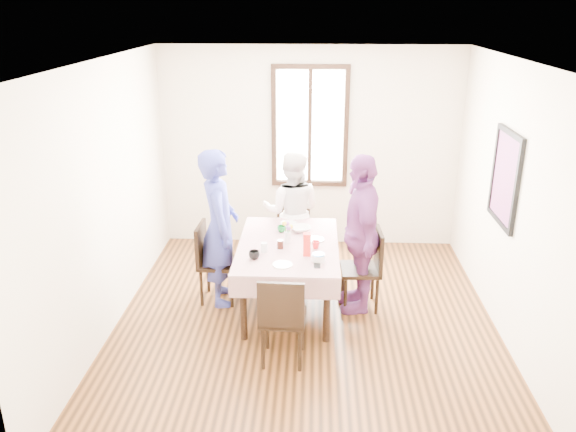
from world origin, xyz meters
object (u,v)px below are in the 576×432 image
(dining_table, at_px, (288,276))
(chair_right, at_px, (360,269))
(person_far, at_px, (292,212))
(person_left, at_px, (219,228))
(person_right, at_px, (360,234))
(chair_near, at_px, (283,317))
(chair_left, at_px, (219,263))
(chair_far, at_px, (292,234))

(dining_table, distance_m, chair_right, 0.79)
(chair_right, height_order, person_far, person_far)
(chair_right, relative_size, person_left, 0.52)
(person_right, bearing_deg, chair_right, 85.45)
(chair_right, height_order, chair_near, same)
(person_far, distance_m, person_right, 1.22)
(chair_left, height_order, person_left, person_left)
(person_left, distance_m, person_far, 1.16)
(chair_left, relative_size, chair_near, 1.00)
(person_far, relative_size, person_right, 0.87)
(chair_left, relative_size, person_left, 0.52)
(chair_right, distance_m, chair_far, 1.25)
(chair_near, height_order, person_left, person_left)
(person_left, height_order, person_right, person_left)
(dining_table, height_order, person_left, person_left)
(dining_table, distance_m, chair_left, 0.80)
(dining_table, bearing_deg, chair_left, 170.07)
(chair_right, bearing_deg, chair_far, 36.77)
(chair_near, relative_size, person_right, 0.52)
(chair_far, xyz_separation_m, person_far, (0.00, -0.02, 0.31))
(dining_table, relative_size, chair_near, 1.62)
(person_far, bearing_deg, person_left, 53.12)
(chair_left, xyz_separation_m, person_left, (0.02, 0.00, 0.43))
(dining_table, relative_size, person_right, 0.84)
(chair_right, xyz_separation_m, chair_near, (-0.79, -1.06, 0.00))
(chair_right, height_order, chair_far, same)
(dining_table, height_order, person_right, person_right)
(chair_right, relative_size, chair_far, 1.00)
(chair_far, xyz_separation_m, chair_near, (0.00, -2.02, 0.00))
(person_left, bearing_deg, chair_far, -52.16)
(dining_table, relative_size, person_left, 0.84)
(person_right, bearing_deg, person_left, -97.98)
(dining_table, height_order, chair_near, chair_near)
(chair_right, xyz_separation_m, chair_far, (-0.79, 0.97, 0.00))
(dining_table, distance_m, person_left, 0.93)
(chair_left, distance_m, person_right, 1.62)
(chair_near, bearing_deg, person_right, 56.42)
(chair_far, relative_size, person_far, 0.59)
(chair_near, distance_m, person_far, 2.03)
(chair_far, height_order, person_far, person_far)
(chair_left, bearing_deg, person_left, 92.24)
(chair_left, height_order, chair_right, same)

